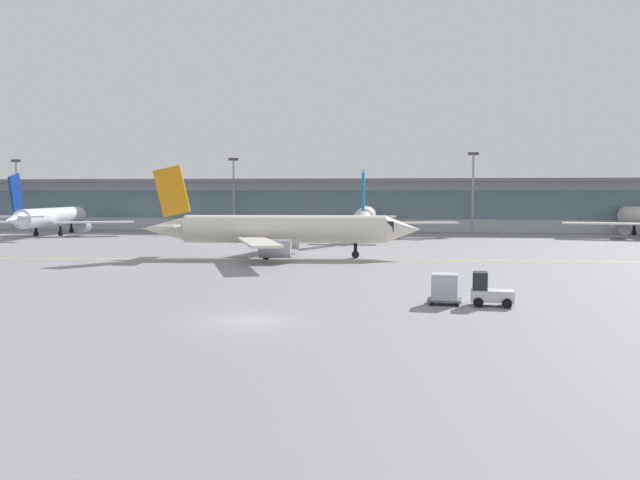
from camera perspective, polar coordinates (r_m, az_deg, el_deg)
ground_plane at (r=36.76m, az=-6.00°, el=-6.92°), size 400.00×400.00×0.00m
taxiway_centreline_stripe at (r=69.68m, az=-3.32°, el=-1.70°), size 109.74×8.29×0.01m
terminal_concourse at (r=124.48m, az=3.30°, el=3.10°), size 187.70×11.00×9.60m
gate_airplane_0 at (r=117.82m, az=-22.11°, el=1.81°), size 27.79×30.03×9.94m
gate_airplane_1 at (r=105.65m, az=3.97°, el=1.95°), size 29.10×31.25×10.37m
taxiing_regional_jet at (r=71.45m, az=-3.35°, el=0.86°), size 30.29×28.09×10.03m
baggage_tug at (r=42.40m, az=14.31°, el=-4.33°), size 2.72×1.83×2.10m
cargo_dolly_lead at (r=42.37m, az=10.68°, el=-4.06°), size 2.24×1.79×1.94m
apron_light_mast_0 at (r=137.76m, az=-24.65°, el=3.84°), size 1.80×0.36×13.32m
apron_light_mast_1 at (r=121.56m, az=-7.44°, el=4.20°), size 1.80×0.36×13.36m
apron_light_mast_2 at (r=116.08m, az=13.03°, el=4.28°), size 1.80×0.36×13.93m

